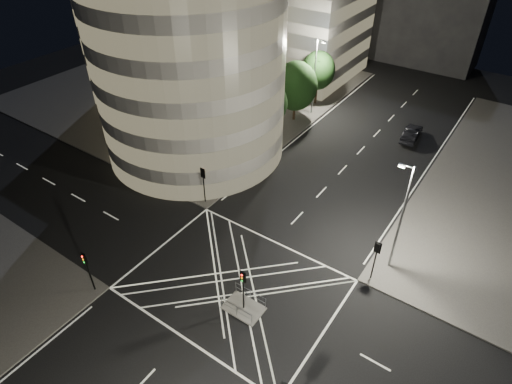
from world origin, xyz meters
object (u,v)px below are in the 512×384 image
Objects in this scene: traffic_signal_nl at (87,265)px; traffic_signal_fr at (376,254)px; central_island at (244,308)px; traffic_signal_fl at (203,179)px; traffic_signal_island at (243,283)px; street_lamp_right_far at (401,216)px; street_lamp_left_far at (315,75)px; street_lamp_left_near at (230,131)px; sedan at (412,133)px.

traffic_signal_nl and traffic_signal_fr have the same top height.
central_island is 13.91m from traffic_signal_fl.
traffic_signal_island is at bearing 0.00° from central_island.
central_island is at bearing -129.33° from traffic_signal_fr.
traffic_signal_fl is 1.00× the size of traffic_signal_fr.
traffic_signal_fl is 13.60m from traffic_signal_nl.
street_lamp_left_far is at bearing 131.94° from street_lamp_right_far.
traffic_signal_nl is 22.24m from traffic_signal_fr.
traffic_signal_fl is 5.86m from street_lamp_left_near.
street_lamp_left_far is (-11.44, 31.50, 2.63)m from traffic_signal_island.
street_lamp_left_far is at bearing 109.95° from central_island.
central_island is 0.30× the size of street_lamp_left_far.
street_lamp_left_near and street_lamp_left_far have the same top height.
central_island is at bearing 82.61° from sedan.
central_island is 0.30× the size of street_lamp_right_far.
central_island is 13.98m from street_lamp_right_far.
traffic_signal_island reaches higher than central_island.
traffic_signal_fl is 13.62m from traffic_signal_island.
street_lamp_left_far reaches higher than traffic_signal_fr.
street_lamp_right_far is (18.24, 2.20, 2.63)m from traffic_signal_fl.
street_lamp_left_near is (-11.44, 13.50, 5.47)m from central_island.
street_lamp_right_far is 2.06× the size of sedan.
traffic_signal_nl reaches higher than central_island.
traffic_signal_fl is at bearing -83.03° from street_lamp_left_near.
traffic_signal_nl is at bearing 67.40° from sedan.
sedan is at bearing 54.78° from street_lamp_left_near.
traffic_signal_island is (10.80, -8.30, 0.00)m from traffic_signal_fl.
street_lamp_right_far is (7.44, 10.50, 2.63)m from traffic_signal_island.
sedan is (-5.47, 21.98, -4.74)m from street_lamp_right_far.
traffic_signal_fr is at bearing 0.00° from traffic_signal_fl.
traffic_signal_nl is 0.82× the size of sedan.
street_lamp_left_far reaches higher than sedan.
traffic_signal_island is at bearing 82.61° from sedan.
street_lamp_left_far is 2.06× the size of sedan.
street_lamp_left_near reaches higher than traffic_signal_fl.
traffic_signal_nl is (-10.80, -5.30, 2.84)m from central_island.
street_lamp_left_far is at bearing 128.17° from traffic_signal_fr.
central_island is at bearing 26.14° from traffic_signal_nl.
traffic_signal_fl is 0.40× the size of street_lamp_right_far.
traffic_signal_fr is 0.40× the size of street_lamp_left_far.
street_lamp_left_far is at bearing 91.57° from traffic_signal_fl.
street_lamp_left_near is at bearing 130.27° from traffic_signal_island.
traffic_signal_fl is 0.40× the size of street_lamp_left_far.
traffic_signal_fl is at bearing 90.00° from traffic_signal_nl.
street_lamp_left_near is (-18.24, 5.20, 2.63)m from traffic_signal_fr.
traffic_signal_nl is 0.40× the size of street_lamp_left_near.
sedan is at bearing 71.33° from traffic_signal_nl.
central_island is at bearing -49.73° from street_lamp_left_near.
central_island is 32.54m from sedan.
traffic_signal_fl is at bearing -173.12° from street_lamp_right_far.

